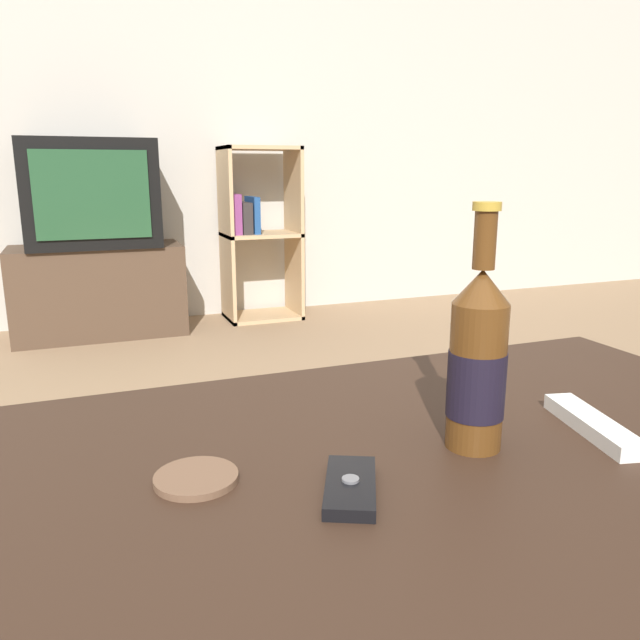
{
  "coord_description": "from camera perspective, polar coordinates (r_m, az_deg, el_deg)",
  "views": [
    {
      "loc": [
        -0.35,
        -0.55,
        0.82
      ],
      "look_at": [
        -0.0,
        0.34,
        0.59
      ],
      "focal_mm": 35.0,
      "sensor_mm": 36.0,
      "label": 1
    }
  ],
  "objects": [
    {
      "name": "remote_control",
      "position": [
        0.89,
        23.66,
        -8.75
      ],
      "size": [
        0.08,
        0.18,
        0.02
      ],
      "rotation": [
        0.0,
        0.0,
        -0.23
      ],
      "color": "white",
      "rests_on": "coffee_table"
    },
    {
      "name": "coffee_table",
      "position": [
        0.77,
        9.87,
        -17.92
      ],
      "size": [
        1.18,
        0.8,
        0.49
      ],
      "color": "#332116",
      "rests_on": "ground_plane"
    },
    {
      "name": "back_wall",
      "position": [
        3.63,
        -16.69,
        20.56
      ],
      "size": [
        8.0,
        0.05,
        2.6
      ],
      "color": "beige",
      "rests_on": "ground_plane"
    },
    {
      "name": "cell_phone",
      "position": [
        0.68,
        2.8,
        -14.97
      ],
      "size": [
        0.1,
        0.13,
        0.02
      ],
      "rotation": [
        0.0,
        0.0,
        -0.45
      ],
      "color": "black",
      "rests_on": "coffee_table"
    },
    {
      "name": "beer_bottle",
      "position": [
        0.77,
        14.2,
        -3.76
      ],
      "size": [
        0.07,
        0.07,
        0.3
      ],
      "color": "#563314",
      "rests_on": "coffee_table"
    },
    {
      "name": "tv_stand",
      "position": [
        3.36,
        -19.55,
        2.55
      ],
      "size": [
        0.83,
        0.39,
        0.46
      ],
      "color": "#4C3828",
      "rests_on": "ground_plane"
    },
    {
      "name": "bookshelf",
      "position": [
        3.51,
        -5.81,
        8.16
      ],
      "size": [
        0.41,
        0.3,
        0.95
      ],
      "color": "tan",
      "rests_on": "ground_plane"
    },
    {
      "name": "television",
      "position": [
        3.31,
        -20.21,
        10.81
      ],
      "size": [
        0.62,
        0.44,
        0.52
      ],
      "color": "black",
      "rests_on": "tv_stand"
    },
    {
      "name": "coaster",
      "position": [
        0.71,
        -11.26,
        -13.99
      ],
      "size": [
        0.09,
        0.09,
        0.01
      ],
      "color": "brown",
      "rests_on": "coffee_table"
    }
  ]
}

